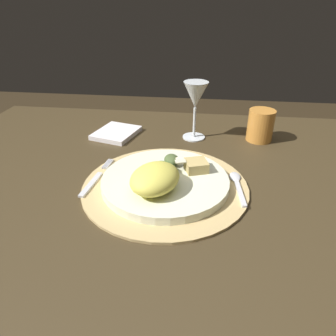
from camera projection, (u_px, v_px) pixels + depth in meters
The scene contains 11 objects.
dining_table at pixel (175, 225), 0.81m from camera, with size 1.34×0.86×0.72m.
placemat at pixel (165, 186), 0.67m from camera, with size 0.36×0.36×0.01m, color tan.
dinner_plate at pixel (165, 181), 0.67m from camera, with size 0.28×0.28×0.02m, color silver.
pasta_serving at pixel (155, 178), 0.61m from camera, with size 0.12×0.09×0.05m, color #E0D354.
salad_greens at pixel (168, 164), 0.70m from camera, with size 0.08×0.09×0.03m.
bread_piece at pixel (196, 166), 0.69m from camera, with size 0.05×0.05×0.02m, color tan.
fork at pixel (96, 178), 0.69m from camera, with size 0.03×0.17×0.00m.
spoon at pixel (237, 182), 0.68m from camera, with size 0.03×0.13×0.01m.
napkin at pixel (116, 133), 0.92m from camera, with size 0.11×0.13×0.01m, color white.
wine_glass at pixel (195, 98), 0.85m from camera, with size 0.07×0.07×0.17m.
amber_tumbler at pixel (261, 125), 0.87m from camera, with size 0.07×0.07×0.09m, color orange.
Camera 1 is at (0.06, -0.62, 1.09)m, focal length 32.48 mm.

